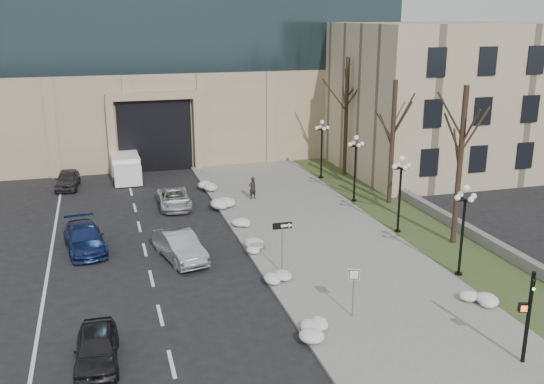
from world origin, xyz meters
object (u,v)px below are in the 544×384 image
(car_a, at_px, (97,348))
(lamppost_b, at_px, (400,184))
(one_way_sign, at_px, (286,232))
(lamppost_c, at_px, (355,160))
(keep_sign, at_px, (354,282))
(traffic_signal, at_px, (527,319))
(car_d, at_px, (174,199))
(pedestrian, at_px, (252,188))
(car_c, at_px, (85,238))
(lamppost_d, at_px, (322,141))
(lamppost_a, at_px, (464,218))
(car_e, at_px, (67,179))
(car_b, at_px, (180,246))
(box_truck, at_px, (125,167))

(car_a, distance_m, lamppost_b, 20.10)
(one_way_sign, xyz_separation_m, lamppost_c, (8.25, 10.34, 0.79))
(keep_sign, bearing_deg, traffic_signal, -28.60)
(car_d, xyz_separation_m, pedestrian, (5.50, 0.03, 0.30))
(traffic_signal, bearing_deg, lamppost_b, 97.51)
(pedestrian, xyz_separation_m, traffic_signal, (4.46, -23.07, 0.95))
(car_c, bearing_deg, lamppost_d, 22.83)
(keep_sign, relative_size, lamppost_a, 0.48)
(car_e, distance_m, lamppost_c, 21.60)
(car_b, distance_m, lamppost_b, 13.28)
(car_e, relative_size, lamppost_b, 0.84)
(one_way_sign, distance_m, keep_sign, 5.47)
(traffic_signal, xyz_separation_m, lamppost_d, (2.23, 27.17, 1.21))
(box_truck, distance_m, lamppost_a, 28.49)
(lamppost_b, xyz_separation_m, lamppost_c, (0.00, 6.50, 0.00))
(car_d, xyz_separation_m, keep_sign, (5.31, -17.97, 1.08))
(car_a, distance_m, lamppost_d, 28.73)
(car_e, height_order, keep_sign, keep_sign)
(car_c, relative_size, keep_sign, 2.11)
(car_d, relative_size, lamppost_b, 0.93)
(lamppost_b, bearing_deg, car_d, 143.94)
(traffic_signal, height_order, lamppost_b, lamppost_b)
(car_d, bearing_deg, one_way_sign, -71.70)
(pedestrian, distance_m, box_truck, 12.04)
(traffic_signal, distance_m, lamppost_c, 20.82)
(car_c, relative_size, lamppost_b, 1.02)
(traffic_signal, distance_m, lamppost_d, 27.29)
(lamppost_c, bearing_deg, lamppost_a, -90.00)
(lamppost_a, bearing_deg, car_c, 153.70)
(car_a, height_order, car_e, car_e)
(keep_sign, height_order, traffic_signal, traffic_signal)
(traffic_signal, bearing_deg, box_truck, 128.19)
(traffic_signal, bearing_deg, car_d, 129.82)
(lamppost_a, xyz_separation_m, lamppost_c, (0.00, 13.00, 0.00))
(keep_sign, bearing_deg, box_truck, 125.62)
(car_b, distance_m, lamppost_a, 14.59)
(car_d, xyz_separation_m, traffic_signal, (9.95, -23.04, 1.25))
(car_a, relative_size, car_d, 0.88)
(car_e, xyz_separation_m, lamppost_c, (19.30, -9.41, 2.39))
(car_b, distance_m, one_way_sign, 6.10)
(traffic_signal, bearing_deg, lamppost_d, 101.76)
(car_e, height_order, lamppost_b, lamppost_b)
(car_b, relative_size, box_truck, 0.75)
(car_e, relative_size, box_truck, 0.66)
(lamppost_d, bearing_deg, car_b, -134.21)
(car_b, bearing_deg, box_truck, 82.85)
(pedestrian, bearing_deg, car_c, 8.12)
(car_e, bearing_deg, car_a, -81.41)
(car_e, height_order, pedestrian, pedestrian)
(traffic_signal, bearing_deg, pedestrian, 117.39)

